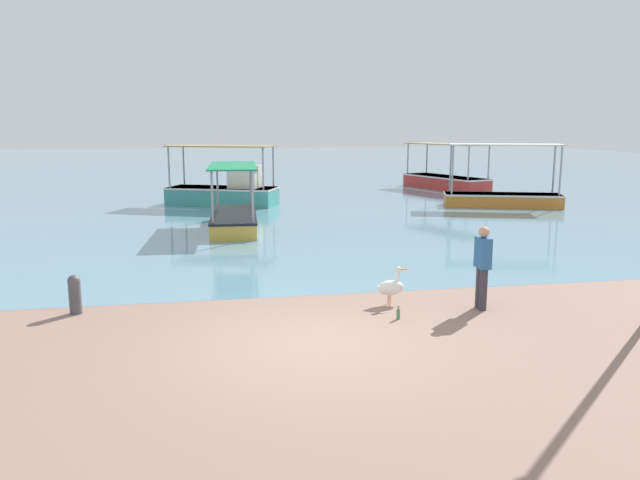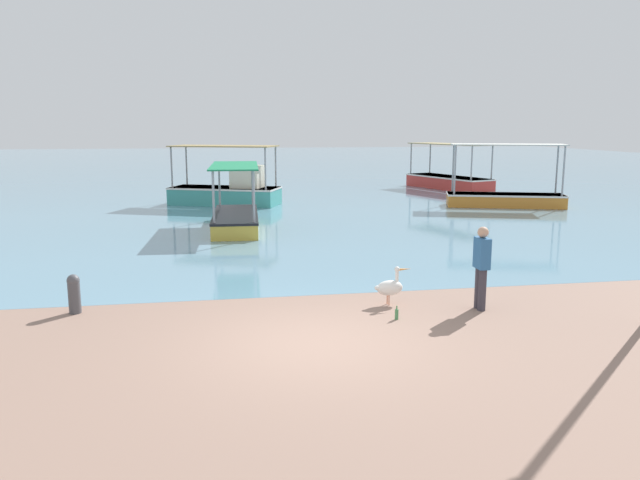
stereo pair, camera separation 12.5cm
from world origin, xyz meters
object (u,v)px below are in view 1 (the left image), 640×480
Objects in this scene: glass_bottle at (398,314)px; fishing_boat_outer at (502,195)px; fishing_boat_near_right at (234,216)px; mooring_bollard at (75,293)px; fishing_boat_center at (226,190)px; pelican at (391,287)px; fishing_boat_far_left at (446,180)px; fisherman_standing at (482,265)px.

fishing_boat_outer is at bearing 57.59° from glass_bottle.
fishing_boat_near_right is 10.34m from mooring_bollard.
fishing_boat_center is at bearing 90.34° from fishing_boat_near_right.
fishing_boat_center is at bearing 99.23° from pelican.
fishing_boat_outer reaches higher than fishing_boat_far_left.
fishing_boat_far_left is 17.75m from fishing_boat_near_right.
glass_bottle is (-0.15, -0.99, -0.27)m from pelican.
fisherman_standing reaches higher than pelican.
fishing_boat_center is 17.10m from mooring_bollard.
glass_bottle is (2.65, -18.23, -0.59)m from fishing_boat_center.
fishing_boat_far_left is 24.63m from pelican.
mooring_bollard is 6.34m from glass_bottle.
fishing_boat_near_right is at bearing 112.37° from fisherman_standing.
mooring_bollard is at bearing -110.07° from fishing_boat_near_right.
pelican reaches higher than mooring_bollard.
fishing_boat_near_right is at bearing -161.45° from fishing_boat_outer.
glass_bottle is at bearing -168.92° from fisherman_standing.
fishing_boat_outer is at bearing -13.08° from fishing_boat_center.
glass_bottle is (-9.75, -15.35, -0.41)m from fishing_boat_outer.
pelican is at bearing -74.87° from fishing_boat_near_right.
fisherman_standing is (4.46, -10.84, 0.44)m from fishing_boat_near_right.
fishing_boat_near_right is at bearing -89.66° from fishing_boat_center.
glass_bottle is at bearing -122.41° from fishing_boat_outer.
fishing_boat_outer reaches higher than fishing_boat_near_right.
glass_bottle is (2.61, -11.20, -0.36)m from fishing_boat_near_right.
fishing_boat_center is 7.03m from fishing_boat_near_right.
mooring_bollard is at bearing 171.96° from fisherman_standing.
fishing_boat_center is 0.89× the size of fishing_boat_far_left.
fisherman_standing reaches higher than glass_bottle.
fishing_boat_outer is 3.21× the size of fisherman_standing.
mooring_bollard is at bearing -101.83° from fishing_boat_center.
fishing_boat_center is 1.07× the size of fishing_boat_near_right.
fishing_boat_far_left reaches higher than glass_bottle.
fishing_boat_near_right is (-12.82, -12.27, -0.07)m from fishing_boat_far_left.
fishing_boat_near_right reaches higher than fisherman_standing.
fishing_boat_far_left is at bearing 65.89° from pelican.
fishing_boat_far_left is 27.40m from mooring_bollard.
fishing_boat_near_right reaches higher than mooring_bollard.
fishing_boat_outer is 13.03m from fishing_boat_near_right.
mooring_bollard is at bearing -138.93° from fishing_boat_outer.
fisherman_standing is (4.50, -17.87, 0.21)m from fishing_boat_center.
fishing_boat_far_left reaches higher than fisherman_standing.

